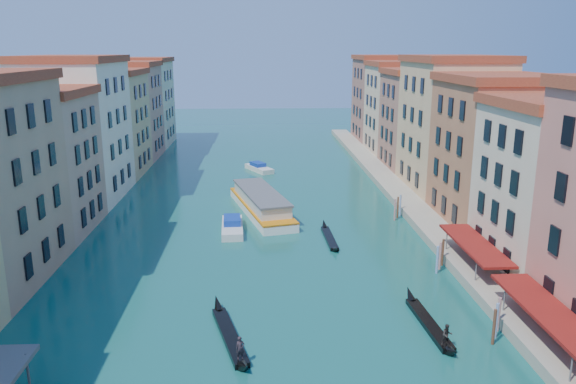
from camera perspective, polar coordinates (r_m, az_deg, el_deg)
The scene contains 11 objects.
left_bank_palazzos at distance 82.94m, azimuth -21.88°, elevation 4.86°, with size 12.80×128.40×21.00m.
right_bank_palazzos at distance 83.95m, azimuth 17.49°, elevation 5.36°, with size 12.80×128.40×21.00m.
quay at distance 83.41m, azimuth 11.85°, elevation -0.83°, with size 4.00×140.00×1.00m, color #A29C83.
restaurant_awnings at distance 45.76m, azimuth 25.69°, elevation -11.61°, with size 3.20×44.55×3.12m.
mooring_poles_right at distance 49.87m, azimuth 19.14°, elevation -10.92°, with size 1.44×54.24×3.20m.
vaporetto_far at distance 77.15m, azimuth -2.76°, elevation -1.12°, with size 9.33×20.60×2.99m.
gondola_fore at distance 45.22m, azimuth -5.96°, elevation -14.14°, with size 3.91×11.86×2.40m.
gondola_right at distance 47.94m, azimuth 14.23°, elevation -12.75°, with size 1.62×11.45×2.28m.
gondola_far at distance 66.81m, azimuth 4.20°, elevation -4.56°, with size 1.21×10.44×1.48m.
motorboat_mid at distance 69.77m, azimuth -5.68°, elevation -3.46°, with size 2.91×8.13×1.66m.
motorboat_far at distance 103.74m, azimuth -2.98°, elevation 2.49°, with size 5.45×7.62×1.53m.
Camera 1 is at (0.92, -12.81, 21.94)m, focal length 35.00 mm.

